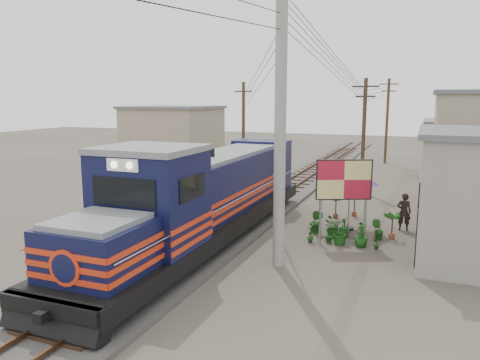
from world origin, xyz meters
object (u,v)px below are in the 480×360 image
at_px(vendor, 404,212).
at_px(billboard, 344,182).
at_px(market_umbrella, 350,176).
at_px(locomotive, 204,200).

bearing_deg(vendor, billboard, 49.09).
distance_m(market_umbrella, vendor, 2.89).
height_order(billboard, market_umbrella, billboard).
bearing_deg(vendor, locomotive, 30.10).
distance_m(billboard, vendor, 4.07).
bearing_deg(billboard, vendor, 29.37).
bearing_deg(locomotive, vendor, 34.21).
distance_m(locomotive, market_umbrella, 6.65).
bearing_deg(vendor, market_umbrella, 14.42).
height_order(billboard, vendor, billboard).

